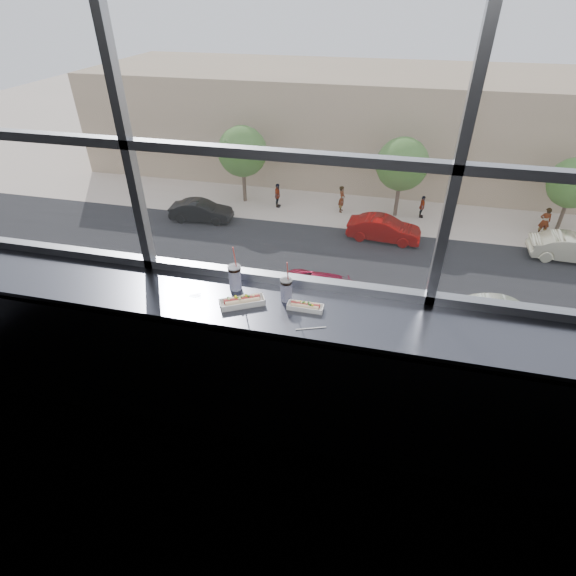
% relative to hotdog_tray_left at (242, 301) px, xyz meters
% --- Properties ---
extents(wall_back_lower, '(6.00, 0.00, 6.00)m').
position_rel_hotdog_tray_left_xyz_m(wall_back_lower, '(0.18, 0.32, -0.58)').
color(wall_back_lower, black).
rests_on(wall_back_lower, ground).
extents(window_glass, '(6.00, 0.00, 6.00)m').
position_rel_hotdog_tray_left_xyz_m(window_glass, '(0.18, 0.34, 1.17)').
color(window_glass, silver).
rests_on(window_glass, ground).
extents(window_mullions, '(6.00, 0.08, 2.40)m').
position_rel_hotdog_tray_left_xyz_m(window_mullions, '(0.18, 0.32, 1.17)').
color(window_mullions, gray).
rests_on(window_mullions, ground).
extents(counter, '(6.00, 0.55, 0.06)m').
position_rel_hotdog_tray_left_xyz_m(counter, '(0.18, 0.04, -0.06)').
color(counter, '#4D4E58').
rests_on(counter, ground).
extents(counter_fascia, '(6.00, 0.04, 1.04)m').
position_rel_hotdog_tray_left_xyz_m(counter_fascia, '(0.18, -0.21, -0.58)').
color(counter_fascia, '#4D4E58').
rests_on(counter_fascia, ground).
extents(hotdog_tray_left, '(0.30, 0.22, 0.07)m').
position_rel_hotdog_tray_left_xyz_m(hotdog_tray_left, '(0.00, 0.00, 0.00)').
color(hotdog_tray_left, white).
rests_on(hotdog_tray_left, counter).
extents(hotdog_tray_right, '(0.23, 0.08, 0.06)m').
position_rel_hotdog_tray_left_xyz_m(hotdog_tray_right, '(0.41, 0.05, -0.01)').
color(hotdog_tray_right, white).
rests_on(hotdog_tray_right, counter).
extents(soda_cup_left, '(0.09, 0.09, 0.34)m').
position_rel_hotdog_tray_left_xyz_m(soda_cup_left, '(-0.10, 0.17, 0.07)').
color(soda_cup_left, white).
rests_on(soda_cup_left, counter).
extents(soda_cup_right, '(0.08, 0.08, 0.30)m').
position_rel_hotdog_tray_left_xyz_m(soda_cup_right, '(0.26, 0.12, 0.06)').
color(soda_cup_right, white).
rests_on(soda_cup_right, counter).
extents(loose_straw, '(0.18, 0.07, 0.01)m').
position_rel_hotdog_tray_left_xyz_m(loose_straw, '(0.48, -0.14, -0.03)').
color(loose_straw, white).
rests_on(loose_straw, counter).
extents(wrapper, '(0.10, 0.07, 0.02)m').
position_rel_hotdog_tray_left_xyz_m(wrapper, '(-0.34, 0.02, -0.02)').
color(wrapper, silver).
rests_on(wrapper, counter).
extents(plaza_ground, '(120.00, 120.00, 0.00)m').
position_rel_hotdog_tray_left_xyz_m(plaza_ground, '(0.18, 43.82, -12.13)').
color(plaza_ground, '#C3B1A0').
rests_on(plaza_ground, ground).
extents(plaza_near, '(50.00, 14.00, 0.04)m').
position_rel_hotdog_tray_left_xyz_m(plaza_near, '(0.18, 7.32, -12.11)').
color(plaza_near, '#C3B1A0').
rests_on(plaza_near, plaza_ground).
extents(street_asphalt, '(80.00, 10.00, 0.06)m').
position_rel_hotdog_tray_left_xyz_m(street_asphalt, '(0.18, 20.32, -12.10)').
color(street_asphalt, black).
rests_on(street_asphalt, plaza_ground).
extents(far_sidewalk, '(80.00, 6.00, 0.04)m').
position_rel_hotdog_tray_left_xyz_m(far_sidewalk, '(0.18, 28.32, -12.11)').
color(far_sidewalk, '#C3B1A0').
rests_on(far_sidewalk, plaza_ground).
extents(far_building, '(50.00, 14.00, 8.00)m').
position_rel_hotdog_tray_left_xyz_m(far_building, '(0.18, 38.32, -8.13)').
color(far_building, tan).
rests_on(far_building, plaza_ground).
extents(car_far_b, '(3.00, 6.27, 2.03)m').
position_rel_hotdog_tray_left_xyz_m(car_far_b, '(0.91, 24.32, -11.05)').
color(car_far_b, '#A00300').
rests_on(car_far_b, street_asphalt).
extents(car_near_d, '(3.06, 6.35, 2.06)m').
position_rel_hotdog_tray_left_xyz_m(car_near_d, '(6.92, 16.32, -11.04)').
color(car_near_d, white).
rests_on(car_near_d, street_asphalt).
extents(car_far_a, '(2.82, 5.85, 1.89)m').
position_rel_hotdog_tray_left_xyz_m(car_far_a, '(-11.57, 24.32, -11.12)').
color(car_far_a, black).
rests_on(car_far_a, street_asphalt).
extents(car_near_b, '(3.26, 6.48, 2.08)m').
position_rel_hotdog_tray_left_xyz_m(car_near_b, '(-8.76, 16.32, -11.03)').
color(car_near_b, '#2E2E2E').
rests_on(car_near_b, street_asphalt).
extents(car_near_c, '(3.26, 6.66, 2.15)m').
position_rel_hotdog_tray_left_xyz_m(car_near_c, '(-1.12, 16.32, -11.00)').
color(car_near_c, maroon).
rests_on(car_near_c, street_asphalt).
extents(car_far_c, '(2.67, 6.22, 2.06)m').
position_rel_hotdog_tray_left_xyz_m(car_far_c, '(11.89, 24.32, -11.04)').
color(car_far_c, '#FFF9CD').
rests_on(car_far_c, street_asphalt).
extents(pedestrian_c, '(0.64, 0.85, 1.91)m').
position_rel_hotdog_tray_left_xyz_m(pedestrian_c, '(3.33, 28.39, -11.13)').
color(pedestrian_c, '#66605B').
rests_on(pedestrian_c, far_sidewalk).
extents(pedestrian_d, '(1.02, 0.76, 2.29)m').
position_rel_hotdog_tray_left_xyz_m(pedestrian_d, '(11.05, 27.47, -10.94)').
color(pedestrian_d, '#66605B').
rests_on(pedestrian_d, far_sidewalk).
extents(pedestrian_a, '(0.71, 0.95, 2.14)m').
position_rel_hotdog_tray_left_xyz_m(pedestrian_a, '(-7.00, 27.81, -11.02)').
color(pedestrian_a, '#66605B').
rests_on(pedestrian_a, far_sidewalk).
extents(pedestrian_b, '(0.77, 1.02, 2.30)m').
position_rel_hotdog_tray_left_xyz_m(pedestrian_b, '(-2.30, 28.07, -10.94)').
color(pedestrian_b, '#66605B').
rests_on(pedestrian_b, far_sidewalk).
extents(tree_left, '(3.59, 3.59, 5.61)m').
position_rel_hotdog_tray_left_xyz_m(tree_left, '(-9.70, 28.32, -8.32)').
color(tree_left, '#47382B').
rests_on(tree_left, far_sidewalk).
extents(tree_center, '(3.54, 3.54, 5.53)m').
position_rel_hotdog_tray_left_xyz_m(tree_center, '(1.55, 28.32, -8.38)').
color(tree_center, '#47382B').
rests_on(tree_center, far_sidewalk).
extents(tree_right, '(3.18, 3.18, 4.96)m').
position_rel_hotdog_tray_left_xyz_m(tree_right, '(12.23, 28.32, -8.76)').
color(tree_right, '#47382B').
rests_on(tree_right, far_sidewalk).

